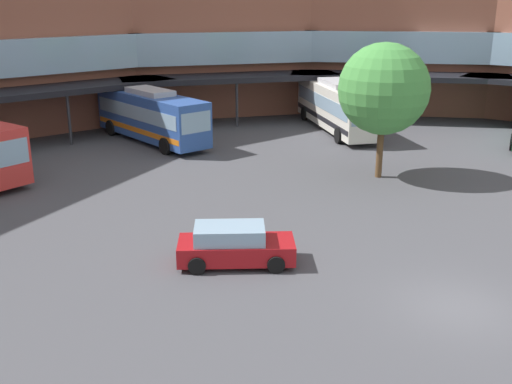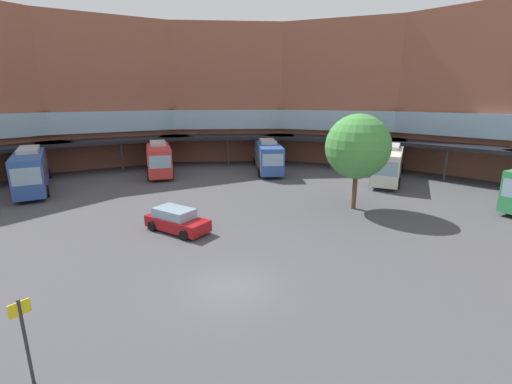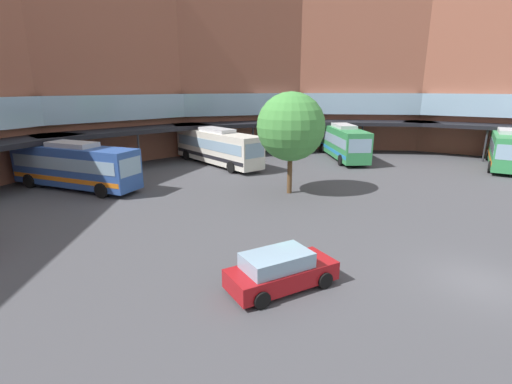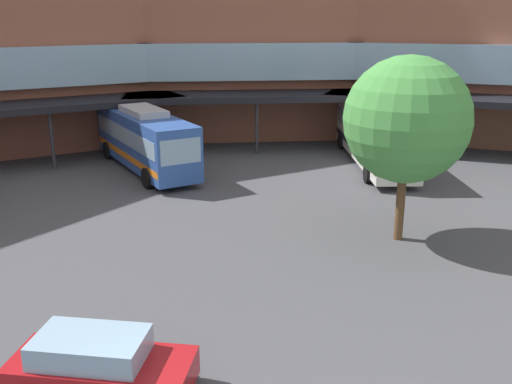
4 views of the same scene
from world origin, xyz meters
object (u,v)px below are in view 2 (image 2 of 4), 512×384
(bus_4, at_px, (159,157))
(bus_5, at_px, (389,162))
(plaza_tree, at_px, (358,147))
(parked_car, at_px, (177,220))
(stop_sign_post, at_px, (24,334))
(bus_0, at_px, (267,155))
(bus_1, at_px, (31,168))

(bus_4, xyz_separation_m, bus_5, (25.65, 0.55, 0.02))
(bus_5, bearing_deg, plaza_tree, -8.16)
(parked_car, bearing_deg, bus_4, 141.44)
(parked_car, height_order, plaza_tree, plaza_tree)
(bus_4, bearing_deg, stop_sign_post, -8.75)
(bus_0, xyz_separation_m, stop_sign_post, (-3.73, -33.98, -0.08))
(bus_1, distance_m, bus_5, 36.04)
(bus_4, relative_size, stop_sign_post, 3.49)
(bus_4, height_order, bus_5, bus_5)
(bus_4, bearing_deg, parked_car, 1.47)
(bus_0, bearing_deg, parked_car, -22.59)
(bus_1, height_order, bus_4, bus_1)
(bus_5, bearing_deg, bus_4, -73.02)
(bus_5, height_order, parked_car, bus_5)
(parked_car, bearing_deg, bus_5, 71.84)
(bus_0, bearing_deg, bus_5, 65.63)
(bus_1, relative_size, bus_4, 1.11)
(bus_0, relative_size, parked_car, 2.34)
(bus_0, distance_m, bus_5, 13.74)
(bus_0, height_order, bus_5, bus_5)
(bus_4, xyz_separation_m, parked_car, (8.40, -17.41, -1.13))
(bus_5, xyz_separation_m, plaza_tree, (-5.03, -11.34, 3.06))
(bus_0, height_order, bus_4, bus_4)
(bus_5, bearing_deg, bus_1, -59.84)
(bus_0, distance_m, stop_sign_post, 34.19)
(parked_car, distance_m, plaza_tree, 14.52)
(bus_0, relative_size, bus_5, 0.90)
(bus_0, xyz_separation_m, bus_1, (-21.47, -11.86, 0.15))
(bus_1, height_order, stop_sign_post, bus_1)
(parked_car, relative_size, stop_sign_post, 1.62)
(bus_5, bearing_deg, bus_0, -86.40)
(stop_sign_post, bearing_deg, bus_4, 105.53)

